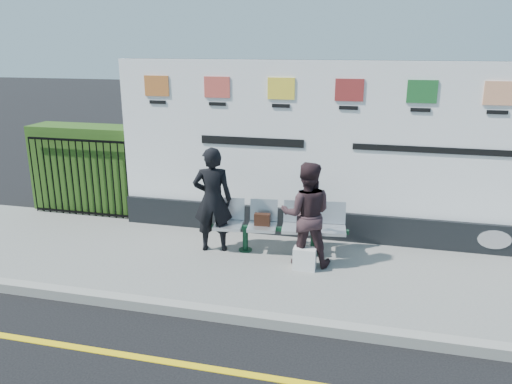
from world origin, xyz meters
The scene contains 12 objects.
ground centered at (0.00, 0.00, 0.00)m, with size 80.00×80.00×0.00m, color black.
pavement centered at (0.00, 2.50, 0.06)m, with size 14.00×3.00×0.12m, color slate.
kerb centered at (0.00, 1.00, 0.07)m, with size 14.00×0.18×0.14m, color gray.
yellow_line centered at (0.00, 0.00, 0.00)m, with size 14.00×0.10×0.01m, color yellow.
billboard centered at (0.50, 3.85, 1.42)m, with size 8.00×0.30×3.00m.
hedge centered at (-4.58, 4.30, 0.97)m, with size 2.35×0.70×1.70m, color #2C5018.
railing centered at (-4.58, 3.85, 0.89)m, with size 2.05×0.06×1.54m, color black, non-canonical shape.
bench centered at (-0.45, 3.00, 0.35)m, with size 2.10×0.55×0.45m, color #B2B6BC, non-canonical shape.
woman_left centered at (-1.51, 2.86, 0.98)m, with size 0.63×0.41×1.71m, color black.
woman_right centered at (0.03, 2.66, 0.92)m, with size 0.78×0.61×1.61m, color #322024.
handbag_brown centered at (-0.72, 2.96, 0.67)m, with size 0.25×0.11×0.20m, color black.
carrier_bag_white centered at (0.05, 2.47, 0.29)m, with size 0.34×0.20×0.34m, color silver.
Camera 1 is at (1.00, -4.36, 3.39)m, focal length 35.00 mm.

